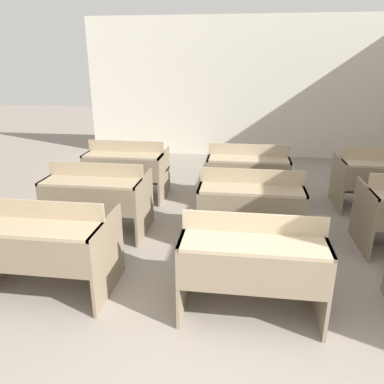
{
  "coord_description": "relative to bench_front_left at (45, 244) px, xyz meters",
  "views": [
    {
      "loc": [
        0.08,
        -1.46,
        2.05
      ],
      "look_at": [
        -0.4,
        2.06,
        0.78
      ],
      "focal_mm": 35.0,
      "sensor_mm": 36.0,
      "label": 1
    }
  ],
  "objects": [
    {
      "name": "bench_third_left",
      "position": [
        -0.01,
        2.51,
        0.0
      ],
      "size": [
        1.16,
        0.79,
        0.89
      ],
      "color": "#7D6E57",
      "rests_on": "ground_plane"
    },
    {
      "name": "bench_third_right",
      "position": [
        3.67,
        2.53,
        0.0
      ],
      "size": [
        1.16,
        0.79,
        0.89
      ],
      "color": "gray",
      "rests_on": "ground_plane"
    },
    {
      "name": "bench_second_center",
      "position": [
        1.84,
        1.24,
        0.0
      ],
      "size": [
        1.16,
        0.79,
        0.89
      ],
      "color": "#7B6B54",
      "rests_on": "ground_plane"
    },
    {
      "name": "bench_front_center",
      "position": [
        1.84,
        -0.04,
        0.0
      ],
      "size": [
        1.16,
        0.79,
        0.89
      ],
      "color": "#82725B",
      "rests_on": "ground_plane"
    },
    {
      "name": "bench_front_left",
      "position": [
        0.0,
        0.0,
        0.0
      ],
      "size": [
        1.16,
        0.79,
        0.89
      ],
      "color": "#796A53",
      "rests_on": "ground_plane"
    },
    {
      "name": "bench_second_left",
      "position": [
        0.01,
        1.25,
        0.0
      ],
      "size": [
        1.16,
        0.79,
        0.89
      ],
      "color": "#796A53",
      "rests_on": "ground_plane"
    },
    {
      "name": "bench_third_center",
      "position": [
        1.82,
        2.53,
        0.0
      ],
      "size": [
        1.16,
        0.79,
        0.89
      ],
      "color": "#83735C",
      "rests_on": "ground_plane"
    },
    {
      "name": "wall_back",
      "position": [
        1.64,
        5.46,
        0.97
      ],
      "size": [
        6.67,
        0.06,
        2.89
      ],
      "color": "beige",
      "rests_on": "ground_plane"
    }
  ]
}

